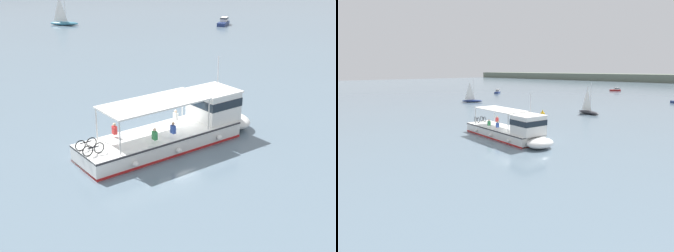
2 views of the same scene
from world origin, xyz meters
TOP-DOWN VIEW (x-y plane):
  - ground_plane at (0.00, 0.00)m, footprint 400.00×400.00m
  - ferry_main at (-0.72, -0.46)m, footprint 13.02×4.52m
  - sailboat_outer_anchorage at (18.97, 47.40)m, footprint 4.05×4.65m
  - motorboat_near_port at (38.37, 29.57)m, footprint 3.79×2.82m

SIDE VIEW (x-z plane):
  - ground_plane at x=0.00m, z-range 0.00..0.00m
  - sailboat_outer_anchorage at x=18.97m, z-range -2.16..3.24m
  - motorboat_near_port at x=38.37m, z-range -0.09..1.17m
  - ferry_main at x=-0.72m, z-range -1.64..3.68m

